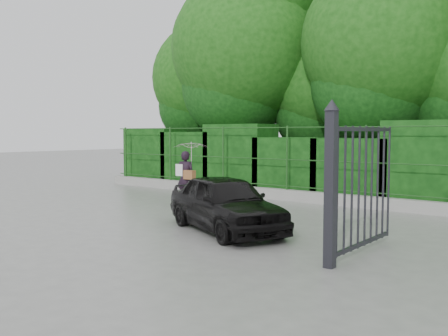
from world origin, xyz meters
The scene contains 8 objects.
ground centered at (0.00, 0.00, 0.00)m, with size 80.00×80.00×0.00m, color gray.
kerb centered at (0.00, 4.50, 0.15)m, with size 14.00×0.25×0.30m, color #9E9E99.
fence centered at (0.22, 4.50, 1.20)m, with size 14.13×0.06×1.80m.
hedge centered at (0.04, 5.50, 1.01)m, with size 14.20×1.20×2.21m.
trees centered at (1.14, 7.74, 4.62)m, with size 17.10×6.15×8.08m.
gate centered at (4.60, -0.72, 1.19)m, with size 0.22×2.33×2.36m.
woman centered at (-1.29, 2.29, 1.11)m, with size 0.90×0.90×1.68m.
car centered at (1.83, -0.07, 0.55)m, with size 1.30×3.22×1.10m, color black.
Camera 1 is at (7.75, -7.51, 1.89)m, focal length 40.00 mm.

